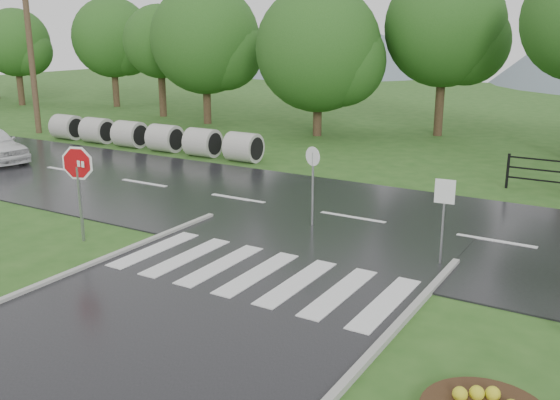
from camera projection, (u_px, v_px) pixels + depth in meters
The scene contains 9 objects.
ground at pixel (81, 382), 9.62m from camera, with size 120.00×120.00×0.00m, color #2B561C.
main_road at pixel (353, 219), 17.88m from camera, with size 90.00×8.00×0.04m, color black.
crosswalk at pixel (258, 273), 13.74m from camera, with size 6.50×2.80×0.02m.
treeline at pixel (499, 146), 28.95m from camera, with size 83.20×5.20×10.00m.
culvert_pipes at pixel (147, 136), 28.04m from camera, with size 11.80×1.20×1.20m.
stop_sign at pixel (78, 171), 15.54m from camera, with size 1.13×0.33×2.62m.
reg_sign_small at pixel (444, 205), 13.98m from camera, with size 0.45×0.07×2.04m.
reg_sign_round at pixel (313, 177), 16.77m from camera, with size 0.50×0.18×2.24m.
utility_pole_west at pixel (30, 44), 31.42m from camera, with size 1.56×0.50×8.92m.
Camera 1 is at (7.03, -5.72, 5.27)m, focal length 40.00 mm.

